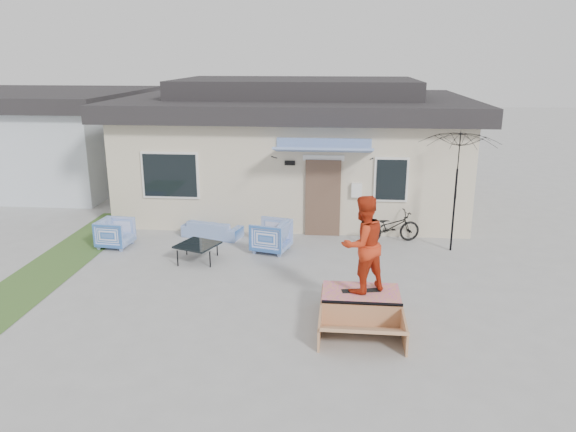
# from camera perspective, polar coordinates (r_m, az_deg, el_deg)

# --- Properties ---
(ground) EXTENTS (90.00, 90.00, 0.00)m
(ground) POSITION_cam_1_polar(r_m,az_deg,el_deg) (11.26, -2.40, -8.90)
(ground) COLOR #979695
(ground) RESTS_ON ground
(grass_strip) EXTENTS (1.40, 8.00, 0.01)m
(grass_strip) POSITION_cam_1_polar(r_m,az_deg,el_deg) (14.58, -22.04, -4.11)
(grass_strip) COLOR #375927
(grass_strip) RESTS_ON ground
(house) EXTENTS (10.80, 8.49, 4.10)m
(house) POSITION_cam_1_polar(r_m,az_deg,el_deg) (18.36, 0.87, 7.34)
(house) COLOR beige
(house) RESTS_ON ground
(neighbor_house) EXTENTS (8.60, 7.60, 3.50)m
(neighbor_house) POSITION_cam_1_polar(r_m,az_deg,el_deg) (23.55, -25.34, 7.39)
(neighbor_house) COLOR silver
(neighbor_house) RESTS_ON ground
(loveseat) EXTENTS (1.68, 0.86, 0.63)m
(loveseat) POSITION_cam_1_polar(r_m,az_deg,el_deg) (15.19, -7.79, -1.01)
(loveseat) COLOR #2357AD
(loveseat) RESTS_ON ground
(armchair_left) EXTENTS (0.81, 0.86, 0.81)m
(armchair_left) POSITION_cam_1_polar(r_m,az_deg,el_deg) (14.93, -17.34, -1.56)
(armchair_left) COLOR #2357AD
(armchair_left) RESTS_ON ground
(armchair_right) EXTENTS (1.00, 1.04, 0.89)m
(armchair_right) POSITION_cam_1_polar(r_m,az_deg,el_deg) (13.93, -1.76, -1.90)
(armchair_right) COLOR #2357AD
(armchair_right) RESTS_ON ground
(coffee_table) EXTENTS (1.12, 1.12, 0.43)m
(coffee_table) POSITION_cam_1_polar(r_m,az_deg,el_deg) (13.52, -9.25, -3.71)
(coffee_table) COLOR black
(coffee_table) RESTS_ON ground
(bicycle) EXTENTS (1.69, 0.98, 1.02)m
(bicycle) POSITION_cam_1_polar(r_m,az_deg,el_deg) (14.85, 10.52, -0.75)
(bicycle) COLOR black
(bicycle) RESTS_ON ground
(patio_umbrella) EXTENTS (2.39, 2.29, 2.20)m
(patio_umbrella) POSITION_cam_1_polar(r_m,az_deg,el_deg) (14.25, 16.90, 3.25)
(patio_umbrella) COLOR black
(patio_umbrella) RESTS_ON ground
(skate_ramp) EXTENTS (1.47, 1.95, 0.48)m
(skate_ramp) POSITION_cam_1_polar(r_m,az_deg,el_deg) (10.71, 7.47, -8.97)
(skate_ramp) COLOR #B07A53
(skate_ramp) RESTS_ON ground
(skateboard) EXTENTS (0.75, 0.31, 0.05)m
(skateboard) POSITION_cam_1_polar(r_m,az_deg,el_deg) (10.65, 7.51, -7.57)
(skateboard) COLOR black
(skateboard) RESTS_ON skate_ramp
(skater) EXTENTS (1.14, 1.08, 1.84)m
(skater) POSITION_cam_1_polar(r_m,az_deg,el_deg) (10.30, 7.71, -2.76)
(skater) COLOR red
(skater) RESTS_ON skateboard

